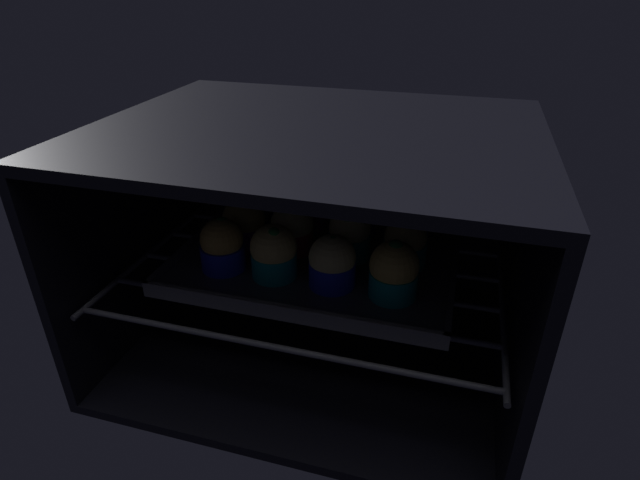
# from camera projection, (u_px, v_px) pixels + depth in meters

# --- Properties ---
(oven_cavity) EXTENTS (0.59, 0.47, 0.37)m
(oven_cavity) POSITION_uv_depth(u_px,v_px,m) (324.00, 235.00, 0.79)
(oven_cavity) COLOR black
(oven_cavity) RESTS_ON ground
(oven_rack) EXTENTS (0.55, 0.42, 0.01)m
(oven_rack) POSITION_uv_depth(u_px,v_px,m) (317.00, 268.00, 0.77)
(oven_rack) COLOR #42424C
(oven_rack) RESTS_ON oven_cavity
(baking_tray) EXTENTS (0.41, 0.33, 0.02)m
(baking_tray) POSITION_uv_depth(u_px,v_px,m) (320.00, 255.00, 0.78)
(baking_tray) COLOR #4C4C51
(baking_tray) RESTS_ON oven_rack
(muffin_row0_col0) EXTENTS (0.06, 0.06, 0.08)m
(muffin_row0_col0) POSITION_uv_depth(u_px,v_px,m) (222.00, 245.00, 0.73)
(muffin_row0_col0) COLOR #1928B7
(muffin_row0_col0) RESTS_ON baking_tray
(muffin_row0_col1) EXTENTS (0.07, 0.07, 0.08)m
(muffin_row0_col1) POSITION_uv_depth(u_px,v_px,m) (274.00, 253.00, 0.71)
(muffin_row0_col1) COLOR #0C8C84
(muffin_row0_col1) RESTS_ON baking_tray
(muffin_row0_col2) EXTENTS (0.06, 0.06, 0.08)m
(muffin_row0_col2) POSITION_uv_depth(u_px,v_px,m) (332.00, 263.00, 0.69)
(muffin_row0_col2) COLOR #1928B7
(muffin_row0_col2) RESTS_ON baking_tray
(muffin_row0_col3) EXTENTS (0.07, 0.07, 0.08)m
(muffin_row0_col3) POSITION_uv_depth(u_px,v_px,m) (394.00, 271.00, 0.66)
(muffin_row0_col3) COLOR #0C8C84
(muffin_row0_col3) RESTS_ON baking_tray
(muffin_row1_col0) EXTENTS (0.07, 0.07, 0.08)m
(muffin_row1_col0) POSITION_uv_depth(u_px,v_px,m) (244.00, 223.00, 0.79)
(muffin_row1_col0) COLOR #7A238C
(muffin_row1_col0) RESTS_ON baking_tray
(muffin_row1_col1) EXTENTS (0.07, 0.07, 0.08)m
(muffin_row1_col1) POSITION_uv_depth(u_px,v_px,m) (292.00, 229.00, 0.77)
(muffin_row1_col1) COLOR red
(muffin_row1_col1) RESTS_ON baking_tray
(muffin_row1_col2) EXTENTS (0.06, 0.06, 0.08)m
(muffin_row1_col2) POSITION_uv_depth(u_px,v_px,m) (350.00, 234.00, 0.76)
(muffin_row1_col2) COLOR #0C8C84
(muffin_row1_col2) RESTS_ON baking_tray
(muffin_row1_col3) EXTENTS (0.06, 0.06, 0.08)m
(muffin_row1_col3) POSITION_uv_depth(u_px,v_px,m) (405.00, 243.00, 0.74)
(muffin_row1_col3) COLOR #0C8C84
(muffin_row1_col3) RESTS_ON baking_tray
(muffin_row2_col0) EXTENTS (0.06, 0.06, 0.08)m
(muffin_row2_col0) POSITION_uv_depth(u_px,v_px,m) (261.00, 201.00, 0.87)
(muffin_row2_col0) COLOR #1928B7
(muffin_row2_col0) RESTS_ON baking_tray
(muffin_row2_col1) EXTENTS (0.07, 0.07, 0.08)m
(muffin_row2_col1) POSITION_uv_depth(u_px,v_px,m) (307.00, 205.00, 0.84)
(muffin_row2_col1) COLOR #7A238C
(muffin_row2_col1) RESTS_ON baking_tray
(muffin_row2_col2) EXTENTS (0.07, 0.07, 0.08)m
(muffin_row2_col2) POSITION_uv_depth(u_px,v_px,m) (357.00, 212.00, 0.82)
(muffin_row2_col2) COLOR #1928B7
(muffin_row2_col2) RESTS_ON baking_tray
(muffin_row2_col3) EXTENTS (0.06, 0.06, 0.08)m
(muffin_row2_col3) POSITION_uv_depth(u_px,v_px,m) (409.00, 218.00, 0.81)
(muffin_row2_col3) COLOR #1928B7
(muffin_row2_col3) RESTS_ON baking_tray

